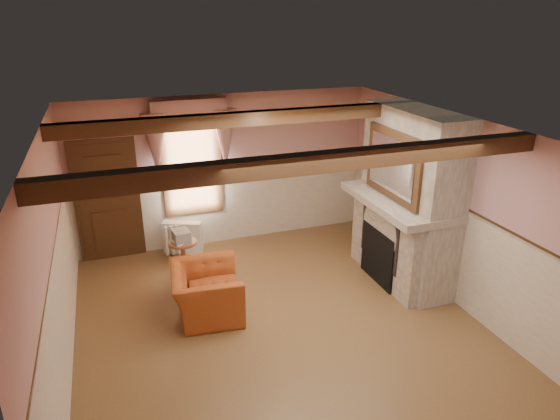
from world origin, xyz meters
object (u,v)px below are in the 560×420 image
object	(u,v)px
armchair	(207,292)
radiator	(183,237)
mantel_clock	(379,179)
oil_lamp	(380,177)
side_table	(183,256)
bowl	(399,194)

from	to	relation	value
armchair	radiator	size ratio (longest dim) A/B	1.59
mantel_clock	oil_lamp	distance (m)	0.06
side_table	oil_lamp	xyz separation A→B (m)	(3.25, -0.76, 1.29)
bowl	oil_lamp	distance (m)	0.59
side_table	oil_lamp	world-z (taller)	oil_lamp
oil_lamp	radiator	bearing A→B (deg)	154.91
radiator	bowl	bearing A→B (deg)	-10.26
oil_lamp	mantel_clock	bearing A→B (deg)	90.00
side_table	bowl	bearing A→B (deg)	-22.42
side_table	bowl	world-z (taller)	bowl
radiator	mantel_clock	size ratio (longest dim) A/B	2.92
armchair	radiator	world-z (taller)	armchair
radiator	bowl	xyz separation A→B (m)	(3.14, -2.05, 1.16)
radiator	bowl	world-z (taller)	bowl
bowl	mantel_clock	xyz separation A→B (m)	(0.00, 0.62, 0.06)
bowl	mantel_clock	world-z (taller)	mantel_clock
armchair	radiator	bearing A→B (deg)	6.33
radiator	mantel_clock	bearing A→B (deg)	-1.59
radiator	oil_lamp	world-z (taller)	oil_lamp
oil_lamp	armchair	bearing A→B (deg)	-167.97
armchair	radiator	distance (m)	2.14
armchair	side_table	world-z (taller)	armchair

